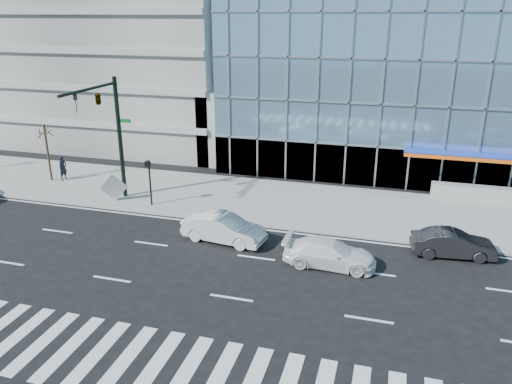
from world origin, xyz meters
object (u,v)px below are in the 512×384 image
at_px(white_sedan, 224,228).
at_px(white_suv, 329,253).
at_px(ped_signal_post, 149,176).
at_px(pedestrian, 63,168).
at_px(tilted_panel, 114,187).
at_px(traffic_signal, 105,112).
at_px(dark_sedan, 453,244).
at_px(street_tree_near, 45,132).

bearing_deg(white_sedan, white_suv, -94.16).
distance_m(ped_signal_post, white_suv, 13.20).
bearing_deg(pedestrian, tilted_panel, -101.34).
distance_m(traffic_signal, dark_sedan, 21.50).
distance_m(white_sedan, pedestrian, 16.17).
distance_m(traffic_signal, white_sedan, 10.74).
xyz_separation_m(white_sedan, tilted_panel, (-8.92, 3.57, 0.30)).
relative_size(street_tree_near, dark_sedan, 1.01).
relative_size(street_tree_near, white_suv, 0.92).
xyz_separation_m(pedestrian, tilted_panel, (5.94, -2.80, -0.00)).
distance_m(street_tree_near, dark_sedan, 28.27).
height_order(white_suv, pedestrian, pedestrian).
bearing_deg(traffic_signal, ped_signal_post, 8.52).
bearing_deg(traffic_signal, white_suv, -16.49).
distance_m(traffic_signal, ped_signal_post, 4.75).
height_order(white_suv, tilted_panel, tilted_panel).
bearing_deg(tilted_panel, white_sedan, -41.17).
height_order(traffic_signal, white_suv, traffic_signal).
height_order(traffic_signal, tilted_panel, traffic_signal).
distance_m(dark_sedan, pedestrian, 27.29).
relative_size(white_sedan, dark_sedan, 1.10).
height_order(street_tree_near, white_sedan, street_tree_near).
distance_m(pedestrian, tilted_panel, 6.57).
distance_m(white_suv, white_sedan, 6.12).
bearing_deg(traffic_signal, street_tree_near, 157.29).
relative_size(white_sedan, tilted_panel, 3.57).
bearing_deg(dark_sedan, street_tree_near, 74.51).
height_order(street_tree_near, pedestrian, street_tree_near).
bearing_deg(pedestrian, white_suv, -96.08).
distance_m(traffic_signal, white_suv, 16.32).
relative_size(ped_signal_post, pedestrian, 1.63).
bearing_deg(dark_sedan, ped_signal_post, 77.64).
xyz_separation_m(traffic_signal, ped_signal_post, (2.50, 0.37, -4.02)).
height_order(white_suv, dark_sedan, dark_sedan).
xyz_separation_m(ped_signal_post, white_suv, (12.24, -4.74, -1.47)).
bearing_deg(ped_signal_post, white_sedan, -29.41).
relative_size(traffic_signal, ped_signal_post, 2.67).
bearing_deg(ped_signal_post, pedestrian, 161.65).
relative_size(street_tree_near, white_sedan, 0.91).
height_order(white_sedan, dark_sedan, white_sedan).
distance_m(street_tree_near, pedestrian, 2.86).
bearing_deg(ped_signal_post, tilted_panel, 178.79).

